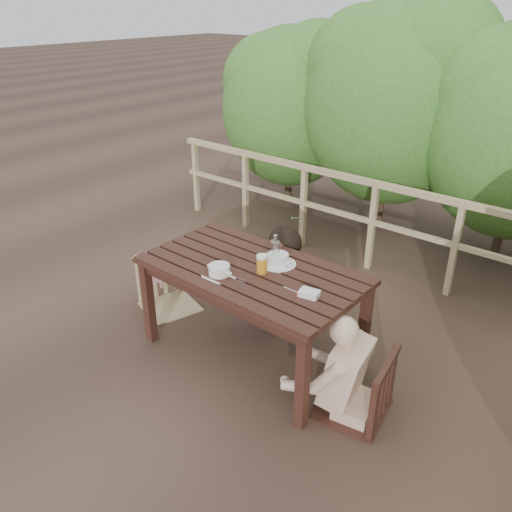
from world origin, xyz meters
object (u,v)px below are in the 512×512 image
Objects in this scene: soup_far at (278,260)px; tumbler at (241,284)px; table at (252,312)px; woman at (298,244)px; butter_tub at (309,294)px; soup_near at (219,271)px; chair_right at (357,355)px; beer_glass at (262,265)px; bottle at (275,251)px; diner_right at (363,341)px; chair_left at (167,263)px; chair_far at (296,265)px.

soup_far is 0.46m from tumbler.
table is 0.83m from woman.
butter_tub is (0.47, -0.25, -0.02)m from soup_far.
soup_near is at bearing -116.72° from table.
soup_far is at bearing -114.99° from chair_right.
beer_glass is 0.17m from bottle.
butter_tub is at bearing 81.44° from diner_right.
bottle is (0.24, 0.39, 0.09)m from soup_near.
soup_far is at bearing 65.49° from diner_right.
woman is (0.98, 0.73, 0.22)m from chair_left.
chair_far is 0.76m from bottle.
table is at bearing -121.68° from soup_far.
bottle is 0.43m from tumbler.
chair_right reaches higher than table.
woman is 5.11× the size of soup_near.
diner_right is at bearing -3.27° from table.
butter_tub is (0.71, 0.17, -0.02)m from soup_near.
bottle is (-0.89, 0.20, 0.44)m from chair_right.
table is 1.74× the size of chair_right.
butter_tub is at bearing -6.62° from table.
butter_tub is (0.47, -0.21, -0.11)m from bottle.
woman is at bearing 104.69° from beer_glass.
diner_right is 17.98× the size of tumbler.
beer_glass is at bearing -5.78° from table.
woman is at bearing 108.76° from bottle.
soup_near is at bearing -85.83° from chair_far.
diner_right reaches higher than chair_left.
chair_left is 2.07m from chair_right.
tumbler is at bearing 107.90° from woman.
bottle is at bearing 58.47° from soup_near.
beer_glass is (-0.92, 0.05, 0.25)m from diner_right.
chair_far is 0.86m from beer_glass.
chair_far is at bearing 102.29° from tumbler.
chair_left is 0.98× the size of chair_right.
chair_right is at bearing -12.97° from bottle.
chair_left is 1.25m from soup_far.
woman is at bearing 96.96° from table.
table is 10.61× the size of beer_glass.
diner_right reaches higher than tumbler.
soup_near is at bearing -135.09° from beer_glass.
soup_far is 0.10m from bottle.
woman reaches higher than tumbler.
beer_glass is (1.18, -0.04, 0.39)m from chair_left.
chair_far is 1.36m from chair_right.
soup_far is (0.21, -0.56, 0.34)m from chair_far.
chair_left is 0.69× the size of woman.
chair_right reaches higher than soup_near.
chair_right is at bearing 80.25° from diner_right.
bottle is (1.18, 0.12, 0.45)m from chair_left.
diner_right reaches higher than beer_glass.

